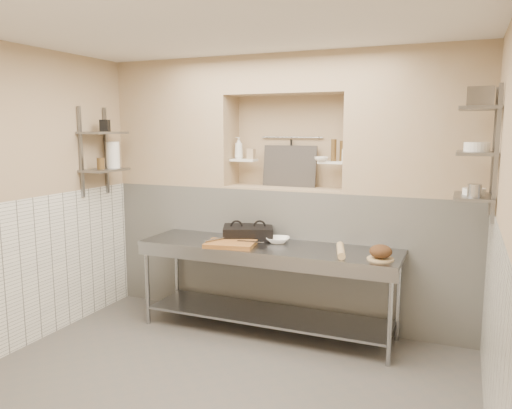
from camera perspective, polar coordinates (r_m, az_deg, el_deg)
The scene contains 47 objects.
floor at distance 4.28m, azimuth -4.99°, elevation -20.64°, with size 4.00×3.90×0.10m, color #554F4B.
ceiling at distance 3.82m, azimuth -5.59°, elevation 20.83°, with size 4.00×3.90×0.10m, color silver.
wall_left at distance 5.07m, azimuth -26.19°, elevation 0.49°, with size 0.10×3.90×2.80m, color tan.
wall_back at distance 5.62m, azimuth 4.32°, elevation 2.05°, with size 4.00×0.10×2.80m, color tan.
backwall_lower at distance 5.51m, azimuth 3.42°, elevation -5.48°, with size 4.00×0.40×1.40m, color silver.
alcove_sill at distance 5.38m, azimuth 3.48°, elevation 1.88°, with size 1.30×0.40×0.02m, color tan.
backwall_pillar_left at distance 5.91m, azimuth -8.83°, elevation 9.10°, with size 1.35×0.40×1.40m, color tan.
backwall_pillar_right at distance 5.07m, azimuth 18.03°, elevation 8.89°, with size 1.35×0.40×1.40m, color tan.
backwall_header at distance 5.37m, azimuth 3.60°, elevation 14.59°, with size 1.30×0.40×0.40m, color tan.
wainscot_left at distance 5.17m, azimuth -25.23°, elevation -7.25°, with size 0.02×3.90×1.40m, color silver.
wainscot_right at distance 3.56m, azimuth 25.51°, elevation -14.31°, with size 0.02×3.90×1.40m, color silver.
alcove_shelf_left at distance 5.54m, azimuth -1.40°, elevation 5.10°, with size 0.28×0.16×0.03m, color white.
alcove_shelf_right at distance 5.21m, azimuth 8.73°, elevation 4.78°, with size 0.28×0.16×0.03m, color white.
utensil_rail at distance 5.50m, azimuth 4.12°, elevation 7.66°, with size 0.02×0.02×0.70m, color gray.
hanging_steel at distance 5.49m, azimuth 4.04°, elevation 5.88°, with size 0.02×0.02×0.30m, color black.
splash_panel at distance 5.45m, azimuth 3.85°, elevation 4.39°, with size 0.60×0.02×0.45m, color #383330.
shelf_rail_left_a at distance 5.89m, azimuth -16.76°, elevation 5.92°, with size 0.03×0.03×0.95m, color slate.
shelf_rail_left_b at distance 5.58m, azimuth -19.37°, elevation 5.67°, with size 0.03×0.03×0.95m, color slate.
wall_shelf_left_lower at distance 5.66m, azimuth -16.90°, elevation 3.79°, with size 0.30×0.50×0.03m, color slate.
wall_shelf_left_upper at distance 5.64m, azimuth -17.08°, elevation 7.84°, with size 0.30×0.50×0.03m, color slate.
shelf_rail_right_a at distance 4.56m, azimuth 25.55°, elevation 5.40°, with size 0.03×0.03×1.05m, color slate.
shelf_rail_right_b at distance 4.16m, azimuth 25.80°, elevation 5.16°, with size 0.03×0.03×1.05m, color slate.
wall_shelf_right_lower at distance 4.38m, azimuth 23.61°, elevation 0.83°, with size 0.30×0.50×0.03m, color slate.
wall_shelf_right_mid at distance 4.35m, azimuth 23.89°, elevation 5.40°, with size 0.30×0.50×0.03m, color slate.
wall_shelf_right_upper at distance 4.35m, azimuth 24.17°, elevation 10.00°, with size 0.30×0.50×0.03m, color slate.
prep_table at distance 5.01m, azimuth 1.27°, elevation -7.58°, with size 2.60×0.70×0.90m.
panini_press at distance 5.20m, azimuth -0.91°, elevation -3.25°, with size 0.61×0.54×0.14m.
cutting_board at distance 4.92m, azimuth -2.94°, elevation -4.54°, with size 0.47×0.33×0.04m, color brown.
knife_blade at distance 4.90m, azimuth -0.64°, elevation -4.25°, with size 0.27×0.03×0.01m, color gray.
tongs at distance 4.97m, azimuth -4.75°, elevation -4.00°, with size 0.02×0.02×0.25m, color gray.
mixing_bowl at distance 5.06m, azimuth 2.53°, elevation -4.08°, with size 0.24×0.24×0.06m, color white.
rolling_pin at distance 4.67m, azimuth 9.67°, elevation -5.20°, with size 0.07×0.07×0.45m, color tan.
bread_board at distance 4.55m, azimuth 14.04°, elevation -6.04°, with size 0.24×0.24×0.01m, color tan.
bread_loaf at distance 4.54m, azimuth 14.07°, elevation -5.22°, with size 0.20×0.20×0.12m, color #4C2D19.
bottle_soap at distance 5.56m, azimuth -1.98°, elevation 6.48°, with size 0.09×0.09×0.24m, color white.
jar_alcove at distance 5.50m, azimuth -0.56°, elevation 5.80°, with size 0.08×0.08×0.11m, color tan.
bowl_alcove at distance 5.18m, azimuth 7.47°, elevation 5.17°, with size 0.14×0.14×0.05m, color white.
condiment_a at distance 5.22m, azimuth 9.85°, elevation 6.05°, with size 0.06×0.06×0.21m, color #4E371B.
condiment_b at distance 5.20m, azimuth 8.87°, elevation 6.15°, with size 0.06×0.06×0.22m, color #4E371B.
condiment_c at distance 5.17m, azimuth 10.19°, elevation 5.55°, with size 0.07×0.07×0.13m, color white.
jug_left at distance 5.76m, azimuth -16.03°, elevation 5.48°, with size 0.15×0.15×0.29m, color white.
jar_left at distance 5.61m, azimuth -17.31°, elevation 4.49°, with size 0.08×0.08×0.12m, color #4E371B.
box_left_upper at distance 5.67m, azimuth -16.88°, elevation 8.62°, with size 0.09×0.09×0.13m, color black.
bowl_right at distance 4.40m, azimuth 23.64°, elevation 1.37°, with size 0.18×0.18×0.05m, color white.
canister_right at distance 4.23m, azimuth 23.69°, elevation 1.45°, with size 0.10×0.10×0.10m, color gray.
bowl_right_mid at distance 4.39m, azimuth 23.92°, elevation 6.05°, with size 0.20×0.20×0.07m, color white.
basket_right at distance 4.39m, azimuth 24.23°, elevation 11.14°, with size 0.20×0.24×0.15m, color gray.
Camera 1 is at (1.76, -3.30, 2.04)m, focal length 35.00 mm.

